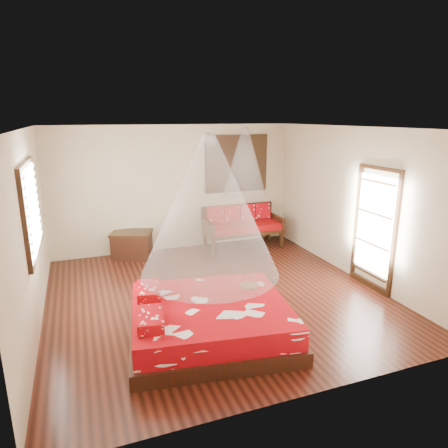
{
  "coord_description": "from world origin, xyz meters",
  "views": [
    {
      "loc": [
        -2.06,
        -5.94,
        2.98
      ],
      "look_at": [
        0.28,
        0.37,
        1.15
      ],
      "focal_mm": 32.0,
      "sensor_mm": 36.0,
      "label": 1
    }
  ],
  "objects": [
    {
      "name": "room",
      "position": [
        0.0,
        0.0,
        1.4
      ],
      "size": [
        5.54,
        5.54,
        2.84
      ],
      "color": "black",
      "rests_on": "ground"
    },
    {
      "name": "window_left",
      "position": [
        -2.71,
        0.2,
        1.7
      ],
      "size": [
        0.1,
        1.74,
        1.34
      ],
      "color": "black",
      "rests_on": "wall_left"
    },
    {
      "name": "bed",
      "position": [
        -0.53,
        -1.21,
        0.25
      ],
      "size": [
        2.45,
        2.27,
        0.65
      ],
      "rotation": [
        0.0,
        0.0,
        -0.15
      ],
      "color": "black",
      "rests_on": "floor"
    },
    {
      "name": "glazed_door",
      "position": [
        2.72,
        -0.6,
        1.07
      ],
      "size": [
        0.08,
        1.02,
        2.16
      ],
      "color": "black",
      "rests_on": "floor"
    },
    {
      "name": "wine_tray",
      "position": [
        0.23,
        -0.89,
        0.56
      ],
      "size": [
        0.28,
        0.28,
        0.23
      ],
      "rotation": [
        0.0,
        0.0,
        -0.36
      ],
      "color": "brown",
      "rests_on": "bed"
    },
    {
      "name": "storage_chest",
      "position": [
        -1.08,
        2.45,
        0.29
      ],
      "size": [
        0.99,
        0.87,
        0.57
      ],
      "rotation": [
        0.0,
        0.0,
        -0.37
      ],
      "color": "black",
      "rests_on": "floor"
    },
    {
      "name": "mosquito_net_main",
      "position": [
        -0.51,
        -1.22,
        1.85
      ],
      "size": [
        1.83,
        1.83,
        1.8
      ],
      "primitive_type": "cone",
      "color": "white",
      "rests_on": "ceiling"
    },
    {
      "name": "shutter_panel",
      "position": [
        1.47,
        2.72,
        1.9
      ],
      "size": [
        1.52,
        0.06,
        1.32
      ],
      "color": "black",
      "rests_on": "wall_back"
    },
    {
      "name": "mosquito_net_daybed",
      "position": [
        1.47,
        2.25,
        2.0
      ],
      "size": [
        0.97,
        0.97,
        1.5
      ],
      "primitive_type": "cone",
      "color": "white",
      "rests_on": "ceiling"
    },
    {
      "name": "daybed",
      "position": [
        1.47,
        2.38,
        0.52
      ],
      "size": [
        1.8,
        0.8,
        0.95
      ],
      "color": "black",
      "rests_on": "floor"
    }
  ]
}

